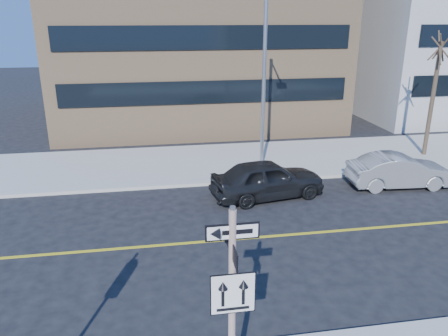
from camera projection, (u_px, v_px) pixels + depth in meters
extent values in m
plane|color=black|center=(213.00, 321.00, 10.80)|extent=(120.00, 120.00, 0.00)
cylinder|color=silver|center=(232.00, 312.00, 7.76)|extent=(0.13, 0.13, 4.00)
cylinder|color=gray|center=(233.00, 208.00, 7.09)|extent=(0.10, 0.10, 0.06)
cube|color=black|center=(232.00, 232.00, 7.23)|extent=(0.92, 0.03, 0.30)
cube|color=black|center=(232.00, 250.00, 7.35)|extent=(0.03, 0.92, 0.30)
cube|color=white|center=(233.00, 294.00, 7.53)|extent=(0.80, 0.03, 0.80)
imported|color=black|center=(267.00, 179.00, 17.91)|extent=(2.67, 4.94, 1.60)
imported|color=gray|center=(399.00, 171.00, 19.04)|extent=(1.84, 4.52, 1.46)
cylinder|color=gray|center=(264.00, 84.00, 20.29)|extent=(0.18, 0.18, 8.00)
cylinder|color=#3B2E23|center=(432.00, 100.00, 22.34)|extent=(0.22, 0.22, 5.80)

